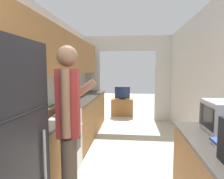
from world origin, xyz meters
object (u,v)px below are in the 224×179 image
range_oven (55,143)px  person (69,128)px  knife (64,106)px  tv_cabinet (122,107)px  television (122,93)px

range_oven → person: 1.11m
range_oven → knife: bearing=94.3°
range_oven → tv_cabinet: size_ratio=1.46×
person → knife: (-0.54, 1.38, -0.04)m
range_oven → knife: size_ratio=3.29×
person → knife: bearing=12.2°
range_oven → person: person is taller
range_oven → knife: (-0.04, 0.53, 0.45)m
television → tv_cabinet: bearing=90.0°
range_oven → television: range_oven is taller
range_oven → television: 3.86m
person → knife: person is taller
tv_cabinet → television: bearing=-90.0°
range_oven → person: bearing=-59.5°
range_oven → knife: 0.69m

